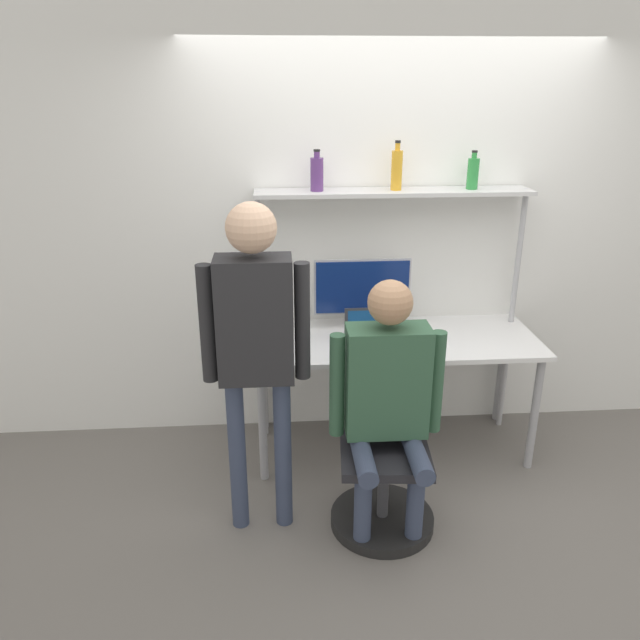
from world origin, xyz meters
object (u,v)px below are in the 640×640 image
(office_chair, at_px, (383,475))
(person_standing, at_px, (255,331))
(person_seated, at_px, (388,391))
(bottle_amber, at_px, (397,169))
(monitor, at_px, (362,291))
(laptop, at_px, (371,337))
(cell_phone, at_px, (410,348))
(bottle_green, at_px, (473,173))
(bottle_purple, at_px, (317,174))

(office_chair, bearing_deg, person_standing, 178.31)
(person_seated, xyz_separation_m, bottle_amber, (0.19, 0.99, 0.95))
(bottle_amber, bearing_deg, monitor, -166.14)
(laptop, relative_size, person_seated, 0.22)
(monitor, bearing_deg, laptop, -86.97)
(monitor, height_order, person_standing, person_standing)
(office_chair, distance_m, person_standing, 1.07)
(cell_phone, bearing_deg, monitor, 124.68)
(cell_phone, distance_m, bottle_amber, 1.07)
(cell_phone, relative_size, bottle_green, 0.66)
(laptop, relative_size, office_chair, 0.33)
(office_chair, xyz_separation_m, bottle_purple, (-0.29, 0.94, 1.46))
(monitor, bearing_deg, office_chair, -89.49)
(monitor, bearing_deg, person_standing, -126.38)
(cell_phone, relative_size, person_seated, 0.11)
(person_seated, height_order, bottle_purple, bottle_purple)
(cell_phone, xyz_separation_m, person_seated, (-0.24, -0.59, 0.04))
(monitor, xyz_separation_m, office_chair, (0.01, -0.89, -0.74))
(laptop, relative_size, cell_phone, 2.02)
(laptop, distance_m, person_seated, 0.65)
(cell_phone, xyz_separation_m, person_standing, (-0.89, -0.52, 0.35))
(laptop, distance_m, person_standing, 0.93)
(office_chair, height_order, bottle_purple, bottle_purple)
(office_chair, height_order, bottle_green, bottle_green)
(person_standing, bearing_deg, person_seated, -5.74)
(person_seated, bearing_deg, monitor, 90.28)
(monitor, xyz_separation_m, cell_phone, (0.24, -0.35, -0.25))
(person_standing, distance_m, bottle_purple, 1.17)
(monitor, relative_size, person_seated, 0.44)
(office_chair, bearing_deg, person_seated, -94.24)
(cell_phone, relative_size, office_chair, 0.16)
(laptop, xyz_separation_m, office_chair, (-0.01, -0.60, -0.55))
(person_seated, distance_m, bottle_green, 1.50)
(office_chair, bearing_deg, monitor, 90.51)
(bottle_amber, bearing_deg, office_chair, -101.23)
(laptop, bearing_deg, person_seated, -90.98)
(laptop, height_order, bottle_purple, bottle_purple)
(cell_phone, bearing_deg, office_chair, -113.36)
(bottle_green, bearing_deg, bottle_amber, -180.00)
(office_chair, relative_size, bottle_amber, 3.22)
(monitor, bearing_deg, cell_phone, -55.32)
(office_chair, xyz_separation_m, person_seated, (-0.00, -0.05, 0.53))
(cell_phone, height_order, bottle_amber, bottle_amber)
(laptop, bearing_deg, monitor, 93.03)
(cell_phone, bearing_deg, bottle_amber, 96.80)
(bottle_green, bearing_deg, person_seated, -123.51)
(office_chair, bearing_deg, bottle_amber, 78.77)
(person_seated, bearing_deg, office_chair, 85.76)
(office_chair, height_order, bottle_amber, bottle_amber)
(office_chair, bearing_deg, cell_phone, 66.64)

